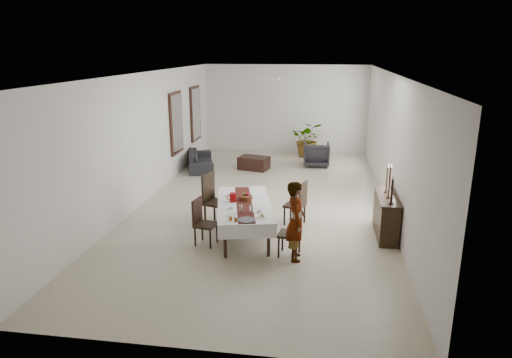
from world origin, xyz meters
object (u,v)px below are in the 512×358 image
Objects in this scene: woman at (296,221)px; sideboard_body at (386,216)px; red_pitcher at (233,197)px; sofa at (201,160)px; dining_table_top at (244,205)px.

sideboard_body is (1.78, 1.40, -0.33)m from woman.
red_pitcher is 1.72m from woman.
sideboard_body is 0.72× the size of sofa.
sideboard_body is (2.90, 0.44, -0.25)m from dining_table_top.
red_pitcher is at bearing -173.47° from sideboard_body.
sofa is (-5.25, 4.78, -0.14)m from sideboard_body.
red_pitcher is at bearing 46.10° from woman.
woman reaches higher than dining_table_top.
red_pitcher reaches higher than sideboard_body.
red_pitcher reaches higher than dining_table_top.
sideboard_body is 7.10m from sofa.
dining_table_top is 1.48m from woman.
sideboard_body is at bearing -148.85° from sofa.
dining_table_top is 1.48× the size of woman.
red_pitcher is 3.20m from sideboard_body.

